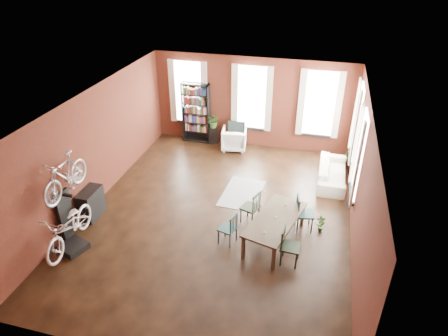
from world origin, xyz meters
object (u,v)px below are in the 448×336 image
(dining_chair_a, at_px, (227,228))
(cream_sofa, at_px, (333,170))
(dining_chair_d, at_px, (305,213))
(bike_trainer, at_px, (73,247))
(dining_chair_b, at_px, (250,207))
(plant_stand, at_px, (213,135))
(dining_chair_c, at_px, (290,247))
(dining_table, at_px, (275,230))
(console_table, at_px, (91,203))
(bicycle_floor, at_px, (66,211))
(white_armchair, at_px, (234,138))
(bookshelf, at_px, (196,113))

(dining_chair_a, xyz_separation_m, cream_sofa, (2.41, 3.63, -0.02))
(dining_chair_d, height_order, bike_trainer, dining_chair_d)
(dining_chair_b, relative_size, plant_stand, 1.51)
(dining_chair_a, xyz_separation_m, dining_chair_c, (1.56, -0.33, 0.03))
(dining_chair_b, height_order, bike_trainer, dining_chair_b)
(dining_table, height_order, console_table, console_table)
(dining_table, xyz_separation_m, console_table, (-4.93, -0.21, 0.06))
(dining_chair_b, bearing_deg, bike_trainer, -40.60)
(dining_table, bearing_deg, dining_chair_c, -40.81)
(bike_trainer, distance_m, bicycle_floor, 1.06)
(dining_table, height_order, dining_chair_b, dining_chair_b)
(dining_chair_a, bearing_deg, console_table, -76.43)
(dining_chair_c, distance_m, dining_chair_d, 1.36)
(white_armchair, xyz_separation_m, plant_stand, (-0.87, 0.32, -0.12))
(bookshelf, height_order, console_table, bookshelf)
(dining_chair_c, bearing_deg, white_armchair, 29.34)
(dining_table, xyz_separation_m, dining_chair_a, (-1.11, -0.35, 0.09))
(white_armchair, distance_m, console_table, 5.62)
(bookshelf, xyz_separation_m, console_table, (-1.28, -5.20, -0.70))
(bookshelf, relative_size, plant_stand, 3.59)
(dining_chair_c, xyz_separation_m, bike_trainer, (-5.10, -0.90, -0.38))
(dining_chair_c, height_order, bookshelf, bookshelf)
(bookshelf, distance_m, console_table, 5.40)
(dining_chair_d, bearing_deg, bike_trainer, 100.08)
(dining_chair_c, xyz_separation_m, plant_stand, (-3.47, 5.66, -0.16))
(plant_stand, bearing_deg, bicycle_floor, -103.88)
(dining_chair_d, distance_m, bike_trainer, 5.78)
(bike_trainer, bearing_deg, cream_sofa, 39.23)
(dining_chair_c, bearing_deg, plant_stand, 34.93)
(dining_table, xyz_separation_m, bicycle_floor, (-4.63, -1.55, 0.80))
(bookshelf, xyz_separation_m, bike_trainer, (-1.00, -6.56, -1.02))
(bookshelf, bearing_deg, white_armchair, -11.98)
(white_armchair, xyz_separation_m, bicycle_floor, (-2.49, -6.22, 0.71))
(dining_chair_b, xyz_separation_m, dining_chair_d, (1.40, 0.06, 0.02))
(dining_chair_c, bearing_deg, bicycle_floor, 103.24)
(dining_chair_c, relative_size, plant_stand, 1.52)
(dining_chair_a, height_order, white_armchair, white_armchair)
(dining_chair_b, distance_m, bookshelf, 5.28)
(dining_chair_a, height_order, bicycle_floor, bicycle_floor)
(dining_table, distance_m, white_armchair, 5.14)
(console_table, bearing_deg, bookshelf, 76.17)
(dining_chair_d, bearing_deg, white_armchair, 22.19)
(dining_chair_a, distance_m, bicycle_floor, 3.79)
(dining_chair_c, xyz_separation_m, bicycle_floor, (-5.09, -0.88, 0.68))
(dining_chair_a, xyz_separation_m, dining_chair_b, (0.37, 0.97, 0.03))
(bike_trainer, bearing_deg, dining_chair_a, 19.11)
(dining_chair_a, relative_size, dining_chair_b, 0.93)
(white_armchair, height_order, console_table, white_armchair)
(dining_chair_a, distance_m, console_table, 3.82)
(dining_table, distance_m, dining_chair_c, 0.82)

